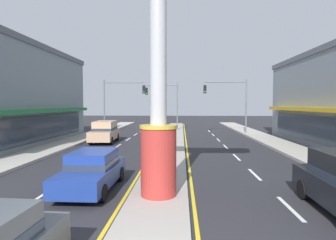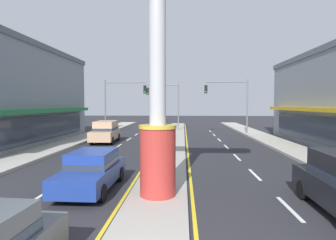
{
  "view_description": "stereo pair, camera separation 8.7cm",
  "coord_description": "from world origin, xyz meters",
  "px_view_note": "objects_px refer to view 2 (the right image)",
  "views": [
    {
      "loc": [
        0.81,
        -4.27,
        3.38
      ],
      "look_at": [
        0.14,
        9.68,
        2.6
      ],
      "focal_mm": 29.73,
      "sensor_mm": 36.0,
      "label": 1
    },
    {
      "loc": [
        0.89,
        -4.26,
        3.38
      ],
      "look_at": [
        0.14,
        9.68,
        2.6
      ],
      "focal_mm": 29.73,
      "sensor_mm": 36.0,
      "label": 2
    }
  ],
  "objects_px": {
    "traffic_light_left_side": "(120,97)",
    "suv_mid_left_lane": "(106,131)",
    "traffic_light_median_far": "(167,98)",
    "traffic_light_right_side": "(231,97)",
    "district_sign": "(158,75)",
    "sedan_near_right_lane": "(92,170)"
  },
  "relations": [
    {
      "from": "suv_mid_left_lane",
      "to": "sedan_near_right_lane",
      "type": "bearing_deg",
      "value": -76.38
    },
    {
      "from": "traffic_light_left_side",
      "to": "sedan_near_right_lane",
      "type": "xyz_separation_m",
      "value": [
        3.59,
        -20.83,
        -3.46
      ]
    },
    {
      "from": "traffic_light_left_side",
      "to": "suv_mid_left_lane",
      "type": "distance_m",
      "value": 7.9
    },
    {
      "from": "traffic_light_right_side",
      "to": "sedan_near_right_lane",
      "type": "relative_size",
      "value": 1.44
    },
    {
      "from": "district_sign",
      "to": "suv_mid_left_lane",
      "type": "xyz_separation_m",
      "value": [
        -6.01,
        14.62,
        -3.41
      ]
    },
    {
      "from": "suv_mid_left_lane",
      "to": "traffic_light_median_far",
      "type": "bearing_deg",
      "value": 67.07
    },
    {
      "from": "traffic_light_left_side",
      "to": "traffic_light_median_far",
      "type": "xyz_separation_m",
      "value": [
        5.08,
        4.16,
        -0.05
      ]
    },
    {
      "from": "traffic_light_left_side",
      "to": "district_sign",
      "type": "bearing_deg",
      "value": -73.9
    },
    {
      "from": "traffic_light_right_side",
      "to": "sedan_near_right_lane",
      "type": "height_order",
      "value": "traffic_light_right_side"
    },
    {
      "from": "traffic_light_right_side",
      "to": "district_sign",
      "type": "bearing_deg",
      "value": -106.19
    },
    {
      "from": "traffic_light_left_side",
      "to": "traffic_light_median_far",
      "type": "bearing_deg",
      "value": 39.32
    },
    {
      "from": "sedan_near_right_lane",
      "to": "traffic_light_median_far",
      "type": "bearing_deg",
      "value": 86.57
    },
    {
      "from": "district_sign",
      "to": "sedan_near_right_lane",
      "type": "relative_size",
      "value": 2.01
    },
    {
      "from": "sedan_near_right_lane",
      "to": "traffic_light_right_side",
      "type": "bearing_deg",
      "value": 66.5
    },
    {
      "from": "district_sign",
      "to": "suv_mid_left_lane",
      "type": "bearing_deg",
      "value": 112.35
    },
    {
      "from": "traffic_light_right_side",
      "to": "suv_mid_left_lane",
      "type": "distance_m",
      "value": 14.56
    },
    {
      "from": "district_sign",
      "to": "traffic_light_left_side",
      "type": "xyz_separation_m",
      "value": [
        -6.29,
        21.81,
        -0.15
      ]
    },
    {
      "from": "district_sign",
      "to": "traffic_light_left_side",
      "type": "height_order",
      "value": "district_sign"
    },
    {
      "from": "traffic_light_left_side",
      "to": "suv_mid_left_lane",
      "type": "xyz_separation_m",
      "value": [
        0.28,
        -7.19,
        -3.26
      ]
    },
    {
      "from": "traffic_light_median_far",
      "to": "suv_mid_left_lane",
      "type": "relative_size",
      "value": 1.32
    },
    {
      "from": "suv_mid_left_lane",
      "to": "district_sign",
      "type": "bearing_deg",
      "value": -67.65
    },
    {
      "from": "traffic_light_median_far",
      "to": "traffic_light_right_side",
      "type": "bearing_deg",
      "value": -29.78
    }
  ]
}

